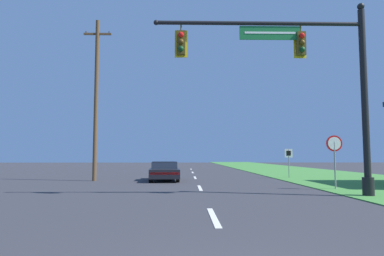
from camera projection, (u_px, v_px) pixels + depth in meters
The scene contains 7 objects.
grass_verge_right at pixel (301, 172), 32.92m from camera, with size 10.00×110.00×0.04m.
road_center_line at pixel (195, 178), 24.73m from camera, with size 0.16×34.80×0.01m.
signal_mast at pixel (313, 77), 13.59m from camera, with size 8.62×0.47×7.73m.
car_ahead at pixel (164, 171), 21.97m from camera, with size 2.09×4.56×1.19m.
stop_sign at pixel (334, 150), 16.13m from camera, with size 0.76×0.07×2.50m.
route_sign_post at pixel (289, 157), 24.13m from camera, with size 0.55×0.06×2.03m.
utility_pole_near at pixel (96, 97), 22.04m from camera, with size 1.80×0.26×10.44m.
Camera 1 is at (-0.74, -2.93, 1.57)m, focal length 32.00 mm.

